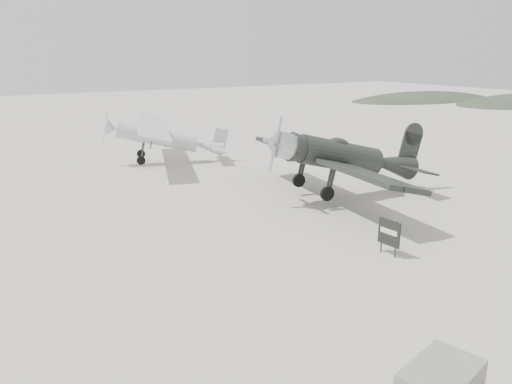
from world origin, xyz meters
TOP-DOWN VIEW (x-y plane):
  - ground at (0.00, 0.00)m, footprint 160.00×160.00m
  - hill_northeast at (50.00, 40.00)m, footprint 32.00×16.00m
  - lowwing_monoplane at (3.99, 4.46)m, footprint 8.64×12.09m
  - highwing_monoplane at (-0.94, 16.65)m, footprint 7.84×10.88m
  - sign_board at (0.54, -2.00)m, footprint 0.15×0.95m

SIDE VIEW (x-z plane):
  - ground at x=0.00m, z-range 0.00..0.00m
  - hill_northeast at x=50.00m, z-range -2.60..2.60m
  - sign_board at x=0.54m, z-range 0.13..1.50m
  - highwing_monoplane at x=-0.94m, z-range 0.39..3.49m
  - lowwing_monoplane at x=3.99m, z-range 0.11..4.00m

